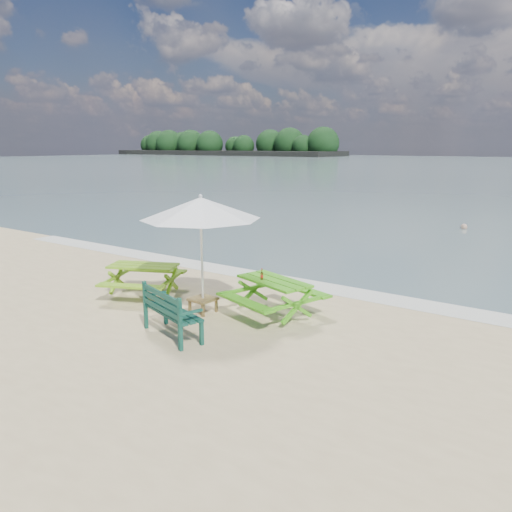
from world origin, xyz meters
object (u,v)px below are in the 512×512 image
Objects in this scene: park_bench at (173,322)px; side_table at (203,305)px; picnic_table_right at (274,298)px; beer_bottle at (262,276)px; patio_umbrella at (201,208)px; picnic_table_left at (144,281)px; swimmer at (462,241)px.

side_table is at bearing 107.68° from park_bench.
park_bench is 2.90× the size of side_table.
picnic_table_right is 0.56m from beer_bottle.
beer_bottle is (-0.23, -0.13, 0.49)m from picnic_table_right.
park_bench is at bearing -72.32° from patio_umbrella.
picnic_table_left is at bearing 175.87° from patio_umbrella.
picnic_table_right is 1.42× the size of park_bench.
side_table is 2.30× the size of beer_bottle.
side_table is at bearing -4.13° from picnic_table_left.
picnic_table_left reaches higher than side_table.
patio_umbrella is (-1.38, -0.71, 1.90)m from picnic_table_right.
beer_bottle is at bearing -93.29° from swimmer.
swimmer is at bearing 86.71° from beer_bottle.
side_table is 0.20× the size of patio_umbrella.
side_table is 2.11m from patio_umbrella.
picnic_table_right reaches higher than swimmer.
park_bench is 16.52m from swimmer.
park_bench is 1.01× the size of swimmer.
park_bench is 0.58× the size of patio_umbrella.
beer_bottle is (1.15, 0.59, 0.70)m from side_table.
picnic_table_left is 0.83× the size of patio_umbrella.
park_bench is 2.17m from beer_bottle.
picnic_table_left is 2.02m from side_table.
picnic_table_left is 15.45m from swimmer.
beer_bottle is (3.15, 0.44, 0.50)m from picnic_table_left.
patio_umbrella reaches higher than swimmer.
patio_umbrella is at bearing -97.51° from swimmer.
side_table is at bearing -152.63° from picnic_table_right.
patio_umbrella reaches higher than picnic_table_right.
picnic_table_left reaches higher than swimmer.
picnic_table_right reaches higher than side_table.
park_bench reaches higher than side_table.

